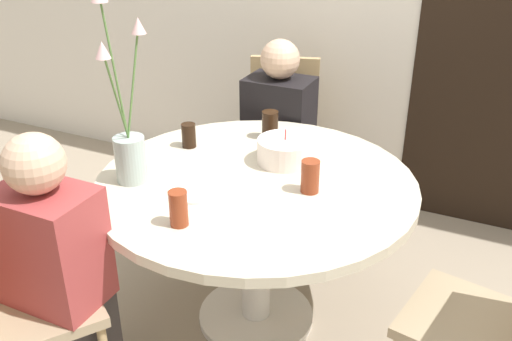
{
  "coord_description": "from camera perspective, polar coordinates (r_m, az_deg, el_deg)",
  "views": [
    {
      "loc": [
        0.86,
        -1.81,
        1.75
      ],
      "look_at": [
        0.0,
        0.0,
        0.74
      ],
      "focal_mm": 40.0,
      "sensor_mm": 36.0,
      "label": 1
    }
  ],
  "objects": [
    {
      "name": "chair_far_back",
      "position": [
        2.13,
        -23.54,
        -11.46
      ],
      "size": [
        0.56,
        0.56,
        0.91
      ],
      "rotation": [
        0.0,
        0.0,
        2.54
      ],
      "color": "#9E896B",
      "rests_on": "ground_plane"
    },
    {
      "name": "doorway_panel",
      "position": [
        3.18,
        23.93,
        11.28
      ],
      "size": [
        0.9,
        0.01,
        2.05
      ],
      "color": "black",
      "rests_on": "ground_plane"
    },
    {
      "name": "flower_vase",
      "position": [
        2.22,
        -12.73,
        3.43
      ],
      "size": [
        0.17,
        0.3,
        0.75
      ],
      "color": "#9EB2AD",
      "rests_on": "dining_table"
    },
    {
      "name": "dining_table",
      "position": [
        2.32,
        -0.0,
        -3.61
      ],
      "size": [
        1.27,
        1.27,
        0.7
      ],
      "color": "beige",
      "rests_on": "ground_plane"
    },
    {
      "name": "drink_glass_0",
      "position": [
        2.15,
        5.41,
        -0.63
      ],
      "size": [
        0.07,
        0.07,
        0.13
      ],
      "color": "maroon",
      "rests_on": "dining_table"
    },
    {
      "name": "person_boy",
      "position": [
        3.06,
        2.26,
        2.61
      ],
      "size": [
        0.34,
        0.24,
        1.07
      ],
      "color": "#383333",
      "rests_on": "ground_plane"
    },
    {
      "name": "chair_right_flank",
      "position": [
        2.05,
        22.95,
        -13.01
      ],
      "size": [
        0.47,
        0.47,
        0.91
      ],
      "rotation": [
        0.0,
        0.0,
        4.53
      ],
      "color": "#9E896B",
      "rests_on": "ground_plane"
    },
    {
      "name": "ground_plane",
      "position": [
        2.66,
        -0.0,
        -14.48
      ],
      "size": [
        16.0,
        16.0,
        0.0
      ],
      "primitive_type": "plane",
      "color": "gray"
    },
    {
      "name": "chair_left_flank",
      "position": [
        3.2,
        2.59,
        3.93
      ],
      "size": [
        0.5,
        0.5,
        0.91
      ],
      "rotation": [
        0.0,
        0.0,
        0.29
      ],
      "color": "#9E896B",
      "rests_on": "ground_plane"
    },
    {
      "name": "birthday_cake",
      "position": [
        2.38,
        2.93,
        1.98
      ],
      "size": [
        0.23,
        0.23,
        0.15
      ],
      "color": "white",
      "rests_on": "dining_table"
    },
    {
      "name": "drink_glass_3",
      "position": [
        2.54,
        -6.74,
        3.51
      ],
      "size": [
        0.06,
        0.06,
        0.11
      ],
      "color": "black",
      "rests_on": "dining_table"
    },
    {
      "name": "side_plate",
      "position": [
        2.18,
        -5.92,
        -1.94
      ],
      "size": [
        0.22,
        0.22,
        0.01
      ],
      "color": "white",
      "rests_on": "dining_table"
    },
    {
      "name": "drink_glass_2",
      "position": [
        1.95,
        -7.76,
        -3.77
      ],
      "size": [
        0.06,
        0.06,
        0.13
      ],
      "color": "maroon",
      "rests_on": "dining_table"
    },
    {
      "name": "person_guest",
      "position": [
        2.14,
        -19.26,
        -10.66
      ],
      "size": [
        0.34,
        0.24,
        1.07
      ],
      "color": "#383333",
      "rests_on": "ground_plane"
    },
    {
      "name": "drink_glass_1",
      "position": [
        2.61,
        1.41,
        4.59
      ],
      "size": [
        0.08,
        0.08,
        0.13
      ],
      "color": "black",
      "rests_on": "dining_table"
    }
  ]
}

